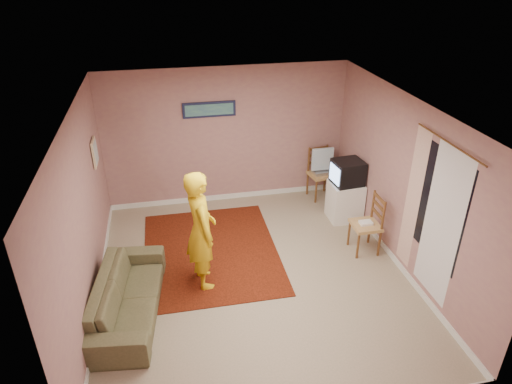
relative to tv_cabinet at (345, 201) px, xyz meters
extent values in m
plane|color=tan|center=(-1.95, -1.32, -0.35)|extent=(5.00, 5.00, 0.00)
cube|color=#9F7669|center=(-1.95, 1.18, 0.95)|extent=(4.50, 0.02, 2.60)
cube|color=#9F7669|center=(-1.95, -3.82, 0.95)|extent=(4.50, 0.02, 2.60)
cube|color=#9F7669|center=(-4.20, -1.32, 0.95)|extent=(0.02, 5.00, 2.60)
cube|color=#9F7669|center=(0.30, -1.32, 0.95)|extent=(0.02, 5.00, 2.60)
cube|color=white|center=(-1.95, -1.32, 2.25)|extent=(4.50, 5.00, 0.02)
cube|color=silver|center=(-1.95, 1.17, -0.30)|extent=(4.50, 0.02, 0.10)
cube|color=silver|center=(-4.19, -1.32, -0.30)|extent=(0.02, 5.00, 0.10)
cube|color=silver|center=(0.29, -1.32, -0.30)|extent=(0.02, 5.00, 0.10)
cube|color=black|center=(0.29, -2.22, 1.10)|extent=(0.01, 1.10, 1.50)
cube|color=silver|center=(0.28, -2.37, 0.90)|extent=(0.01, 0.75, 2.10)
cube|color=beige|center=(0.26, -1.67, 0.90)|extent=(0.01, 0.35, 2.10)
cylinder|color=#5A301B|center=(0.25, -2.22, 1.97)|extent=(0.02, 1.40, 0.02)
cube|color=#131634|center=(-2.25, 1.15, 1.50)|extent=(0.95, 0.03, 0.28)
cube|color=navy|center=(-2.25, 1.13, 1.50)|extent=(0.86, 0.01, 0.20)
cube|color=beige|center=(-4.17, 0.28, 1.20)|extent=(0.03, 0.38, 0.42)
cube|color=#AEB9BE|center=(-4.15, 0.28, 1.20)|extent=(0.01, 0.30, 0.34)
cube|color=black|center=(-2.51, -0.57, -0.35)|extent=(2.14, 2.67, 0.01)
cube|color=white|center=(0.00, 0.00, 0.00)|extent=(0.56, 0.51, 0.71)
cube|color=black|center=(0.00, 0.00, 0.57)|extent=(0.54, 0.50, 0.43)
cube|color=#8CB2F2|center=(-0.25, -0.02, 0.57)|extent=(0.05, 0.36, 0.31)
cube|color=tan|center=(-0.15, 0.88, 0.13)|extent=(0.52, 0.50, 0.05)
cube|color=#5A301B|center=(-0.15, 0.88, 0.39)|extent=(0.46, 0.12, 0.52)
cube|color=#A9A9AE|center=(-0.15, 0.88, 0.19)|extent=(0.36, 0.27, 0.06)
cube|color=#81B2D3|center=(-0.15, 0.88, 0.46)|extent=(0.42, 0.05, 0.44)
cube|color=tan|center=(-0.07, -1.03, 0.12)|extent=(0.43, 0.45, 0.05)
cube|color=#5A301B|center=(-0.07, -1.03, 0.38)|extent=(0.05, 0.44, 0.51)
cube|color=white|center=(-0.07, -1.03, 0.17)|extent=(0.20, 0.14, 0.04)
imported|color=brown|center=(-3.75, -1.75, -0.06)|extent=(1.02, 2.07, 0.58)
imported|color=gold|center=(-2.70, -1.30, 0.54)|extent=(0.53, 0.71, 1.80)
camera|label=1|loc=(-3.05, -6.71, 3.98)|focal=32.00mm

